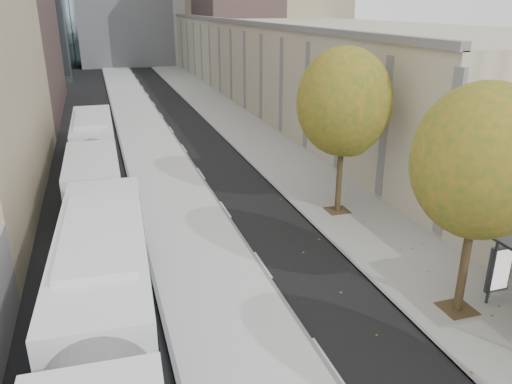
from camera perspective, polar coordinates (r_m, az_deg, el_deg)
name	(u,v)px	position (r m, az deg, el deg)	size (l,w,h in m)	color
bus_platform	(154,154)	(35.10, -11.57, 4.32)	(4.25, 150.00, 0.15)	silver
sidewalk	(264,145)	(36.74, 0.95, 5.41)	(4.75, 150.00, 0.08)	gray
building_tan	(277,52)	(66.83, 2.36, 15.73)	(18.00, 92.00, 8.00)	#A8A086
tree_c	(481,162)	(16.46, 24.36, 3.15)	(4.20, 4.20, 7.28)	#332314
tree_d	(344,102)	(23.64, 10.01, 10.06)	(4.40, 4.40, 7.60)	#332314
bus_near	(101,355)	(13.30, -17.29, -17.38)	(3.60, 18.68, 3.10)	silver
bus_far	(94,154)	(30.52, -18.07, 4.14)	(2.69, 17.04, 2.84)	silver
distant_car	(96,127)	(41.61, -17.80, 7.07)	(1.48, 3.67, 1.25)	silver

